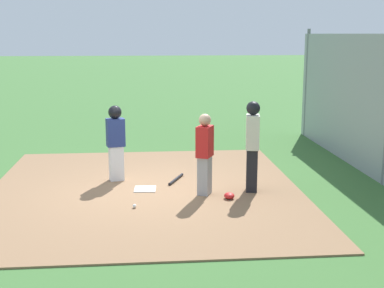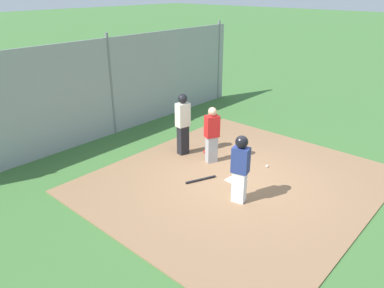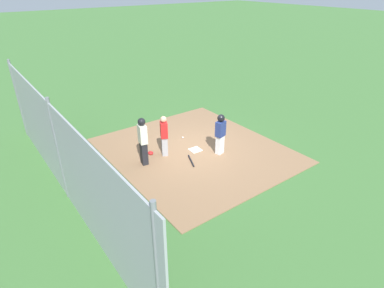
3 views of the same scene
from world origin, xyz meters
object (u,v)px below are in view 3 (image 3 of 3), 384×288
at_px(baseball, 183,137).
at_px(runner, 220,132).
at_px(umpire, 143,140).
at_px(catcher_mask, 151,153).
at_px(catcher, 164,135).
at_px(baseball_bat, 191,161).
at_px(home_plate, 195,150).

bearing_deg(baseball, runner, 11.89).
distance_m(umpire, catcher_mask, 1.18).
bearing_deg(catcher, catcher_mask, 166.76).
bearing_deg(catcher_mask, baseball_bat, 34.18).
bearing_deg(baseball, catcher, -61.54).
bearing_deg(runner, baseball_bat, 69.40).
xyz_separation_m(catcher, runner, (1.21, 1.81, 0.10)).
distance_m(catcher, umpire, 1.00).
bearing_deg(catcher_mask, umpire, -47.80).
relative_size(umpire, runner, 1.12).
bearing_deg(home_plate, baseball_bat, -47.39).
bearing_deg(baseball, home_plate, -9.68).
bearing_deg(runner, catcher, 42.36).
height_order(catcher_mask, baseball, catcher_mask).
relative_size(umpire, baseball_bat, 2.17).
distance_m(home_plate, umpire, 2.41).
xyz_separation_m(runner, baseball_bat, (-0.15, -1.30, -0.92)).
relative_size(umpire, baseball, 25.03).
bearing_deg(baseball_bat, runner, 106.00).
height_order(home_plate, catcher_mask, catcher_mask).
bearing_deg(runner, home_plate, 24.39).
relative_size(runner, catcher_mask, 6.91).
height_order(umpire, catcher_mask, umpire).
bearing_deg(catcher_mask, home_plate, 64.51).
xyz_separation_m(catcher, catcher_mask, (-0.35, -0.45, -0.79)).
bearing_deg(baseball, baseball_bat, -26.02).
bearing_deg(baseball, catcher_mask, -77.66).
bearing_deg(runner, catcher_mask, 41.43).
distance_m(home_plate, catcher, 1.52).
distance_m(home_plate, baseball_bat, 0.93).
bearing_deg(home_plate, catcher_mask, -115.49).
height_order(home_plate, runner, runner).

